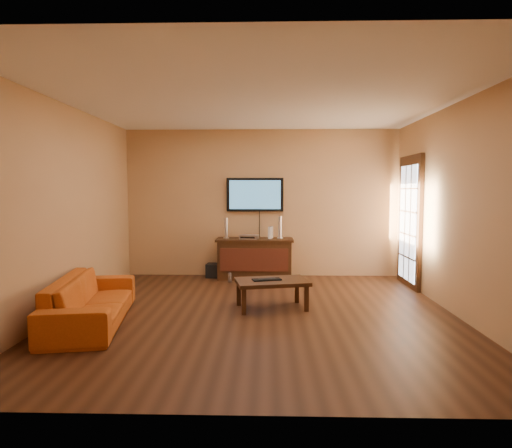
{
  "coord_description": "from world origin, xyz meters",
  "views": [
    {
      "loc": [
        0.1,
        -5.41,
        1.6
      ],
      "look_at": [
        -0.06,
        0.8,
        1.1
      ],
      "focal_mm": 30.0,
      "sensor_mm": 36.0,
      "label": 1
    }
  ],
  "objects_px": {
    "speaker_right": "(280,228)",
    "bottle": "(230,278)",
    "media_console": "(255,258)",
    "coffee_table": "(272,284)",
    "av_receiver": "(249,237)",
    "speaker_left": "(226,229)",
    "keyboard": "(267,279)",
    "sofa": "(91,292)",
    "subwoofer": "(214,270)",
    "television": "(255,195)",
    "game_console": "(271,232)"
  },
  "relations": [
    {
      "from": "speaker_right",
      "to": "bottle",
      "type": "relative_size",
      "value": 2.21
    },
    {
      "from": "media_console",
      "to": "bottle",
      "type": "distance_m",
      "value": 0.63
    },
    {
      "from": "coffee_table",
      "to": "av_receiver",
      "type": "relative_size",
      "value": 3.36
    },
    {
      "from": "speaker_left",
      "to": "keyboard",
      "type": "distance_m",
      "value": 2.2
    },
    {
      "from": "sofa",
      "to": "subwoofer",
      "type": "height_order",
      "value": "sofa"
    },
    {
      "from": "television",
      "to": "game_console",
      "type": "height_order",
      "value": "television"
    },
    {
      "from": "subwoofer",
      "to": "game_console",
      "type": "bearing_deg",
      "value": 3.0
    },
    {
      "from": "coffee_table",
      "to": "subwoofer",
      "type": "relative_size",
      "value": 4.18
    },
    {
      "from": "coffee_table",
      "to": "speaker_left",
      "type": "height_order",
      "value": "speaker_left"
    },
    {
      "from": "coffee_table",
      "to": "media_console",
      "type": "bearing_deg",
      "value": 98.42
    },
    {
      "from": "keyboard",
      "to": "bottle",
      "type": "bearing_deg",
      "value": 111.66
    },
    {
      "from": "television",
      "to": "game_console",
      "type": "bearing_deg",
      "value": -32.88
    },
    {
      "from": "media_console",
      "to": "sofa",
      "type": "height_order",
      "value": "sofa"
    },
    {
      "from": "coffee_table",
      "to": "subwoofer",
      "type": "bearing_deg",
      "value": 117.19
    },
    {
      "from": "game_console",
      "to": "sofa",
      "type": "bearing_deg",
      "value": -109.01
    },
    {
      "from": "sofa",
      "to": "av_receiver",
      "type": "bearing_deg",
      "value": -43.62
    },
    {
      "from": "media_console",
      "to": "bottle",
      "type": "bearing_deg",
      "value": -138.48
    },
    {
      "from": "media_console",
      "to": "subwoofer",
      "type": "relative_size",
      "value": 5.49
    },
    {
      "from": "television",
      "to": "subwoofer",
      "type": "bearing_deg",
      "value": -168.63
    },
    {
      "from": "sofa",
      "to": "speaker_left",
      "type": "relative_size",
      "value": 5.12
    },
    {
      "from": "speaker_left",
      "to": "av_receiver",
      "type": "height_order",
      "value": "speaker_left"
    },
    {
      "from": "game_console",
      "to": "bottle",
      "type": "distance_m",
      "value": 1.1
    },
    {
      "from": "media_console",
      "to": "game_console",
      "type": "bearing_deg",
      "value": 7.17
    },
    {
      "from": "game_console",
      "to": "subwoofer",
      "type": "relative_size",
      "value": 0.86
    },
    {
      "from": "keyboard",
      "to": "game_console",
      "type": "bearing_deg",
      "value": 88.14
    },
    {
      "from": "television",
      "to": "keyboard",
      "type": "height_order",
      "value": "television"
    },
    {
      "from": "media_console",
      "to": "keyboard",
      "type": "height_order",
      "value": "media_console"
    },
    {
      "from": "coffee_table",
      "to": "keyboard",
      "type": "height_order",
      "value": "keyboard"
    },
    {
      "from": "coffee_table",
      "to": "speaker_right",
      "type": "xyz_separation_m",
      "value": [
        0.17,
        2.01,
        0.57
      ]
    },
    {
      "from": "media_console",
      "to": "speaker_left",
      "type": "relative_size",
      "value": 3.69
    },
    {
      "from": "sofa",
      "to": "bottle",
      "type": "xyz_separation_m",
      "value": [
        1.46,
        2.3,
        -0.29
      ]
    },
    {
      "from": "bottle",
      "to": "sofa",
      "type": "bearing_deg",
      "value": -122.4
    },
    {
      "from": "av_receiver",
      "to": "keyboard",
      "type": "xyz_separation_m",
      "value": [
        0.32,
        -1.94,
        -0.36
      ]
    },
    {
      "from": "television",
      "to": "av_receiver",
      "type": "bearing_deg",
      "value": -110.17
    },
    {
      "from": "television",
      "to": "keyboard",
      "type": "bearing_deg",
      "value": -84.26
    },
    {
      "from": "subwoofer",
      "to": "media_console",
      "type": "bearing_deg",
      "value": -0.43
    },
    {
      "from": "speaker_left",
      "to": "game_console",
      "type": "height_order",
      "value": "speaker_left"
    },
    {
      "from": "sofa",
      "to": "keyboard",
      "type": "bearing_deg",
      "value": -81.43
    },
    {
      "from": "av_receiver",
      "to": "coffee_table",
      "type": "bearing_deg",
      "value": -66.26
    },
    {
      "from": "media_console",
      "to": "sofa",
      "type": "distance_m",
      "value": 3.26
    },
    {
      "from": "media_console",
      "to": "speaker_right",
      "type": "height_order",
      "value": "speaker_right"
    },
    {
      "from": "speaker_right",
      "to": "subwoofer",
      "type": "height_order",
      "value": "speaker_right"
    },
    {
      "from": "sofa",
      "to": "speaker_right",
      "type": "height_order",
      "value": "speaker_right"
    },
    {
      "from": "coffee_table",
      "to": "av_receiver",
      "type": "xyz_separation_m",
      "value": [
        -0.39,
        1.92,
        0.42
      ]
    },
    {
      "from": "av_receiver",
      "to": "speaker_left",
      "type": "bearing_deg",
      "value": -177.43
    },
    {
      "from": "television",
      "to": "speaker_right",
      "type": "xyz_separation_m",
      "value": [
        0.46,
        -0.18,
        -0.6
      ]
    },
    {
      "from": "speaker_left",
      "to": "subwoofer",
      "type": "xyz_separation_m",
      "value": [
        -0.24,
        0.04,
        -0.77
      ]
    },
    {
      "from": "television",
      "to": "speaker_left",
      "type": "distance_m",
      "value": 0.83
    },
    {
      "from": "speaker_left",
      "to": "keyboard",
      "type": "bearing_deg",
      "value": -69.84
    },
    {
      "from": "game_console",
      "to": "keyboard",
      "type": "relative_size",
      "value": 0.53
    }
  ]
}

